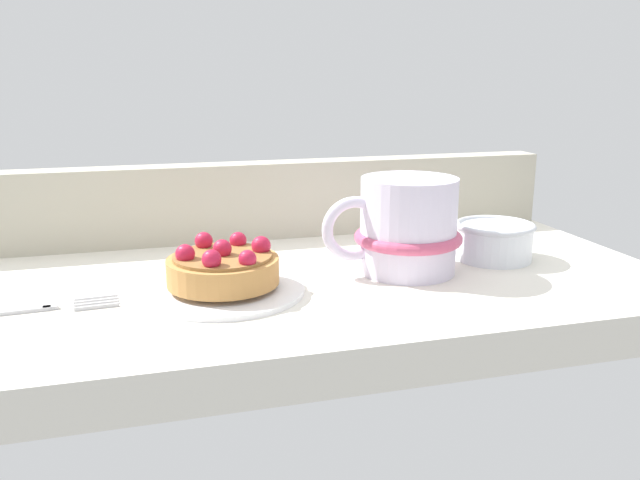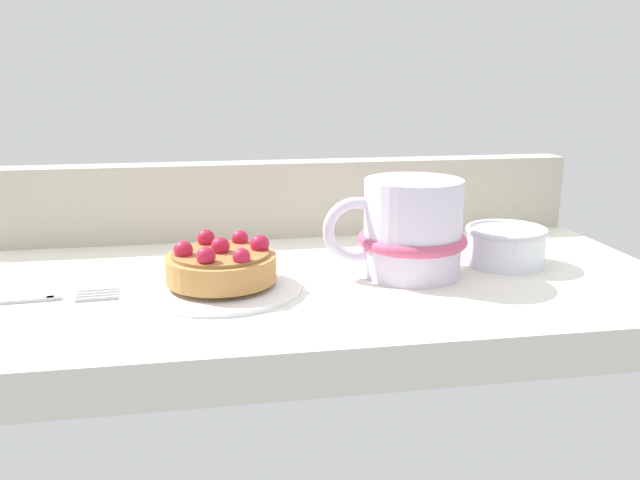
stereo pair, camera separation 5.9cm
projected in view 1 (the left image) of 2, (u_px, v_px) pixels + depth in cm
name	position (u px, v px, depth cm)	size (l,w,h in cm)	color
ground_plane	(291.00, 294.00, 61.97)	(70.59, 34.82, 3.60)	silver
window_rail_back	(259.00, 200.00, 74.97)	(69.18, 3.62, 8.58)	#B2AD99
dessert_plate	(224.00, 288.00, 56.74)	(13.97, 13.97, 0.91)	white
raspberry_tart	(223.00, 267.00, 56.27)	(9.60, 9.60, 3.87)	#B77F42
coffee_mug	(406.00, 227.00, 61.82)	(13.58, 10.21, 9.05)	silver
dessert_fork	(12.00, 310.00, 51.96)	(16.83, 2.76, 0.60)	#B7B7BC
sugar_bowl	(494.00, 240.00, 66.57)	(8.01, 8.01, 3.79)	silver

